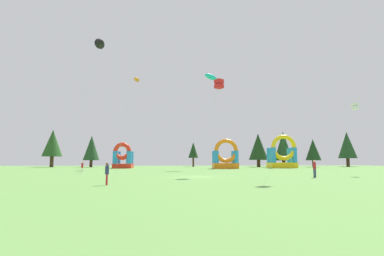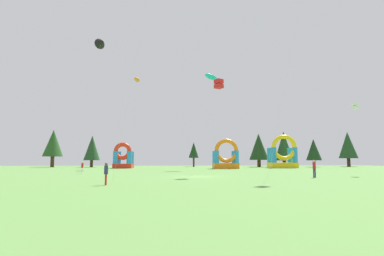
% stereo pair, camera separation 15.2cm
% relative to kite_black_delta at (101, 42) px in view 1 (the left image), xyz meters
% --- Properties ---
extents(ground_plane, '(120.00, 120.00, 0.00)m').
position_rel_kite_black_delta_xyz_m(ground_plane, '(13.04, -7.92, -18.36)').
color(ground_plane, '#5B8C42').
extents(kite_black_delta, '(4.96, 3.89, 19.13)m').
position_rel_kite_black_delta_xyz_m(kite_black_delta, '(0.00, 0.00, 0.00)').
color(kite_black_delta, black).
rests_on(kite_black_delta, ground_plane).
extents(kite_cyan_parafoil, '(4.89, 4.17, 19.10)m').
position_rel_kite_black_delta_xyz_m(kite_cyan_parafoil, '(17.67, 16.60, -0.04)').
color(kite_cyan_parafoil, '#19B7CC').
rests_on(kite_cyan_parafoil, ground_plane).
extents(kite_orange_parafoil, '(1.29, 7.14, 19.02)m').
position_rel_kite_black_delta_xyz_m(kite_orange_parafoil, '(2.39, 20.50, 0.23)').
color(kite_orange_parafoil, orange).
rests_on(kite_orange_parafoil, ground_plane).
extents(kite_red_box, '(3.36, 4.55, 11.66)m').
position_rel_kite_black_delta_xyz_m(kite_red_box, '(15.77, -5.82, -7.26)').
color(kite_red_box, red).
rests_on(kite_red_box, ground_plane).
extents(kite_white_box, '(2.12, 3.69, 9.14)m').
position_rel_kite_black_delta_xyz_m(kite_white_box, '(33.55, -4.78, -9.64)').
color(kite_white_box, white).
rests_on(kite_white_box, ground_plane).
extents(person_midfield, '(0.43, 0.43, 1.85)m').
position_rel_kite_black_delta_xyz_m(person_midfield, '(25.21, -10.25, -17.27)').
color(person_midfield, navy).
rests_on(person_midfield, ground_plane).
extents(person_left_edge, '(0.30, 0.30, 1.67)m').
position_rel_kite_black_delta_xyz_m(person_left_edge, '(5.33, -18.43, -17.37)').
color(person_left_edge, '#B21E26').
rests_on(person_left_edge, ground_plane).
extents(person_far_side, '(0.35, 0.35, 1.63)m').
position_rel_kite_black_delta_xyz_m(person_far_side, '(-1.95, -0.13, -17.40)').
color(person_far_side, silver).
rests_on(person_far_side, ground_plane).
extents(inflatable_blue_arch, '(5.98, 4.11, 7.47)m').
position_rel_kite_black_delta_xyz_m(inflatable_blue_arch, '(35.02, 25.31, -15.67)').
color(inflatable_blue_arch, yellow).
rests_on(inflatable_blue_arch, ground_plane).
extents(inflatable_yellow_castle, '(4.05, 4.46, 5.61)m').
position_rel_kite_black_delta_xyz_m(inflatable_yellow_castle, '(-0.86, 25.39, -16.36)').
color(inflatable_yellow_castle, red).
rests_on(inflatable_yellow_castle, ground_plane).
extents(inflatable_red_slide, '(5.15, 3.64, 6.18)m').
position_rel_kite_black_delta_xyz_m(inflatable_red_slide, '(21.11, 20.67, -16.22)').
color(inflatable_red_slide, orange).
rests_on(inflatable_red_slide, ground_plane).
extents(tree_row_0, '(4.87, 4.87, 9.47)m').
position_rel_kite_black_delta_xyz_m(tree_row_0, '(-20.44, 36.27, -12.36)').
color(tree_row_0, '#4C331E').
rests_on(tree_row_0, ground_plane).
extents(tree_row_1, '(3.99, 3.99, 7.91)m').
position_rel_kite_black_delta_xyz_m(tree_row_1, '(-10.34, 34.97, -13.59)').
color(tree_row_1, '#4C331E').
rests_on(tree_row_1, ground_plane).
extents(tree_row_2, '(2.65, 2.65, 6.47)m').
position_rel_kite_black_delta_xyz_m(tree_row_2, '(15.45, 37.49, -14.02)').
color(tree_row_2, '#4C331E').
rests_on(tree_row_2, ground_plane).
extents(tree_row_3, '(4.91, 4.91, 8.59)m').
position_rel_kite_black_delta_xyz_m(tree_row_3, '(32.09, 34.45, -13.21)').
color(tree_row_3, '#4C331E').
rests_on(tree_row_3, ground_plane).
extents(tree_row_4, '(4.69, 4.69, 9.07)m').
position_rel_kite_black_delta_xyz_m(tree_row_4, '(38.39, 33.64, -13.03)').
color(tree_row_4, '#4C331E').
rests_on(tree_row_4, ground_plane).
extents(tree_row_5, '(3.79, 3.79, 7.09)m').
position_rel_kite_black_delta_xyz_m(tree_row_5, '(45.75, 32.65, -14.01)').
color(tree_row_5, '#4C331E').
rests_on(tree_row_5, ground_plane).
extents(tree_row_6, '(4.76, 4.76, 9.33)m').
position_rel_kite_black_delta_xyz_m(tree_row_6, '(57.07, 36.44, -12.63)').
color(tree_row_6, '#4C331E').
rests_on(tree_row_6, ground_plane).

